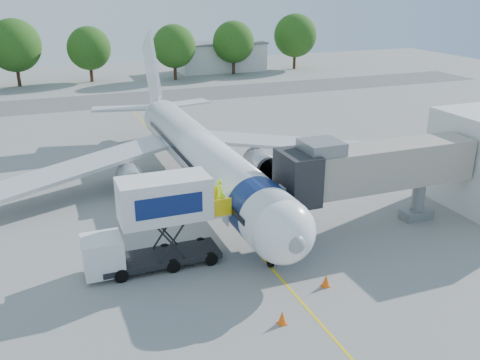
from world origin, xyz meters
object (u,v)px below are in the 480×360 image
object	(u,v)px
jet_bridge	(367,169)
catering_hiloader	(154,224)
ground_tug	(347,317)
aircraft	(201,155)

from	to	relation	value
jet_bridge	catering_hiloader	world-z (taller)	jet_bridge
jet_bridge	ground_tug	world-z (taller)	jet_bridge
jet_bridge	catering_hiloader	size ratio (longest dim) A/B	1.64
aircraft	catering_hiloader	xyz separation A→B (m)	(-6.26, -11.12, -0.19)
aircraft	jet_bridge	bearing A→B (deg)	-54.30
aircraft	catering_hiloader	size ratio (longest dim) A/B	4.44
catering_hiloader	aircraft	bearing A→B (deg)	60.63
aircraft	ground_tug	bearing A→B (deg)	-87.54
ground_tug	aircraft	bearing A→B (deg)	102.69
aircraft	jet_bridge	size ratio (longest dim) A/B	2.71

